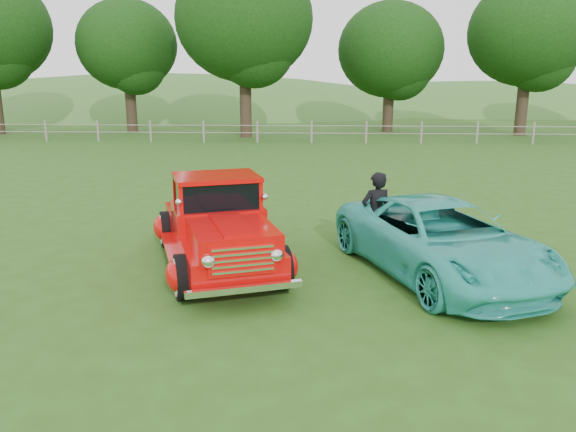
{
  "coord_description": "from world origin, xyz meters",
  "views": [
    {
      "loc": [
        0.31,
        -9.13,
        3.52
      ],
      "look_at": [
        -0.23,
        1.2,
        0.96
      ],
      "focal_mm": 35.0,
      "sensor_mm": 36.0,
      "label": 1
    }
  ],
  "objects_px": {
    "teal_sedan": "(441,239)",
    "tree_near_west": "(244,19)",
    "tree_mid_east": "(529,32)",
    "man": "(376,215)",
    "red_pickup": "(217,226)",
    "tree_mid_west": "(127,45)",
    "tree_near_east": "(391,50)"
  },
  "relations": [
    {
      "from": "tree_mid_east",
      "to": "red_pickup",
      "type": "xyz_separation_m",
      "value": [
        -14.57,
        -25.94,
        -5.38
      ]
    },
    {
      "from": "tree_near_west",
      "to": "teal_sedan",
      "type": "xyz_separation_m",
      "value": [
        6.56,
        -24.29,
        -6.11
      ]
    },
    {
      "from": "tree_mid_west",
      "to": "tree_near_east",
      "type": "xyz_separation_m",
      "value": [
        17.0,
        1.0,
        -0.3
      ]
    },
    {
      "from": "tree_near_east",
      "to": "tree_near_west",
      "type": "bearing_deg",
      "value": -156.04
    },
    {
      "from": "tree_near_east",
      "to": "man",
      "type": "distance_m",
      "value": 27.8
    },
    {
      "from": "tree_mid_west",
      "to": "tree_near_west",
      "type": "xyz_separation_m",
      "value": [
        8.0,
        -3.0,
        1.25
      ]
    },
    {
      "from": "tree_near_west",
      "to": "teal_sedan",
      "type": "height_order",
      "value": "tree_near_west"
    },
    {
      "from": "tree_mid_east",
      "to": "man",
      "type": "relative_size",
      "value": 5.45
    },
    {
      "from": "tree_mid_west",
      "to": "red_pickup",
      "type": "xyz_separation_m",
      "value": [
        10.43,
        -26.94,
        -4.75
      ]
    },
    {
      "from": "teal_sedan",
      "to": "man",
      "type": "bearing_deg",
      "value": 113.96
    },
    {
      "from": "tree_mid_east",
      "to": "tree_near_east",
      "type": "bearing_deg",
      "value": 165.96
    },
    {
      "from": "tree_mid_east",
      "to": "red_pickup",
      "type": "bearing_deg",
      "value": -119.31
    },
    {
      "from": "tree_near_west",
      "to": "tree_mid_east",
      "type": "bearing_deg",
      "value": 6.71
    },
    {
      "from": "tree_near_east",
      "to": "teal_sedan",
      "type": "xyz_separation_m",
      "value": [
        -2.44,
        -28.29,
        -4.56
      ]
    },
    {
      "from": "tree_mid_west",
      "to": "tree_near_west",
      "type": "relative_size",
      "value": 0.81
    },
    {
      "from": "tree_near_west",
      "to": "teal_sedan",
      "type": "distance_m",
      "value": 25.89
    },
    {
      "from": "tree_mid_west",
      "to": "man",
      "type": "bearing_deg",
      "value": -62.77
    },
    {
      "from": "tree_near_west",
      "to": "red_pickup",
      "type": "relative_size",
      "value": 1.97
    },
    {
      "from": "tree_mid_east",
      "to": "teal_sedan",
      "type": "distance_m",
      "value": 28.81
    },
    {
      "from": "teal_sedan",
      "to": "tree_mid_east",
      "type": "bearing_deg",
      "value": 47.29
    },
    {
      "from": "tree_mid_east",
      "to": "teal_sedan",
      "type": "xyz_separation_m",
      "value": [
        -10.44,
        -26.29,
        -5.49
      ]
    },
    {
      "from": "tree_near_west",
      "to": "tree_near_east",
      "type": "height_order",
      "value": "tree_near_west"
    },
    {
      "from": "teal_sedan",
      "to": "man",
      "type": "distance_m",
      "value": 1.51
    },
    {
      "from": "red_pickup",
      "to": "teal_sedan",
      "type": "xyz_separation_m",
      "value": [
        4.12,
        -0.35,
        -0.11
      ]
    },
    {
      "from": "tree_near_east",
      "to": "tree_mid_west",
      "type": "bearing_deg",
      "value": -176.63
    },
    {
      "from": "tree_near_east",
      "to": "tree_mid_east",
      "type": "distance_m",
      "value": 8.3
    },
    {
      "from": "tree_near_west",
      "to": "tree_near_east",
      "type": "relative_size",
      "value": 1.25
    },
    {
      "from": "teal_sedan",
      "to": "tree_near_west",
      "type": "bearing_deg",
      "value": 84.07
    },
    {
      "from": "red_pickup",
      "to": "teal_sedan",
      "type": "distance_m",
      "value": 4.14
    },
    {
      "from": "tree_near_west",
      "to": "tree_mid_east",
      "type": "relative_size",
      "value": 1.1
    },
    {
      "from": "tree_mid_west",
      "to": "teal_sedan",
      "type": "distance_m",
      "value": 31.31
    },
    {
      "from": "red_pickup",
      "to": "man",
      "type": "bearing_deg",
      "value": -6.41
    }
  ]
}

